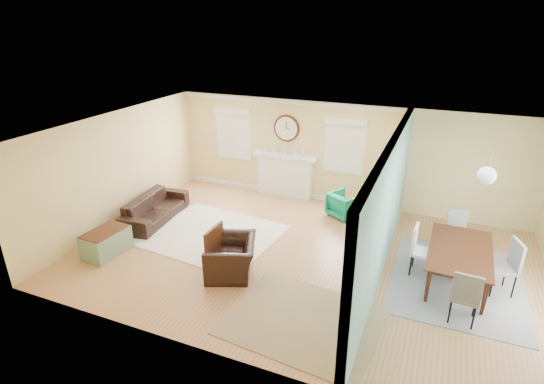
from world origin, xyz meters
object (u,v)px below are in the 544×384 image
object	(u,v)px
green_chair	(344,205)
credenza	(374,226)
eames_chair	(231,257)
dining_table	(460,266)
sofa	(155,208)

from	to	relation	value
green_chair	credenza	distance (m)	1.36
credenza	green_chair	bearing A→B (deg)	130.29
eames_chair	dining_table	distance (m)	4.20
eames_chair	dining_table	bearing A→B (deg)	86.45
green_chair	dining_table	size ratio (longest dim) A/B	0.35
sofa	dining_table	xyz separation A→B (m)	(6.74, -0.02, 0.04)
credenza	dining_table	size ratio (longest dim) A/B	0.75
green_chair	dining_table	xyz separation A→B (m)	(2.60, -1.92, 0.03)
eames_chair	credenza	distance (m)	3.17
credenza	dining_table	bearing A→B (deg)	-27.28
sofa	credenza	size ratio (longest dim) A/B	1.42
credenza	eames_chair	bearing A→B (deg)	-135.69
credenza	dining_table	world-z (taller)	credenza
green_chair	dining_table	distance (m)	3.23
green_chair	credenza	xyz separation A→B (m)	(0.88, -1.03, 0.10)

